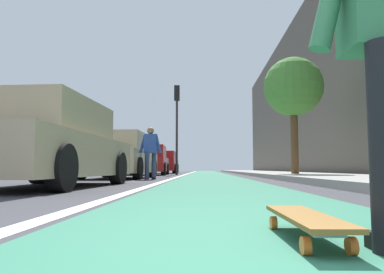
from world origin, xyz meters
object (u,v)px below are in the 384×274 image
(skateboard, at_px, (305,219))
(pedestrian_distant, at_px, (150,149))
(parked_car_far, at_px, (149,161))
(parked_car_end, at_px, (163,163))
(parked_car_near, at_px, (47,146))
(street_tree_mid, at_px, (293,88))
(parked_car_mid, at_px, (120,157))
(traffic_light, at_px, (177,113))

(skateboard, distance_m, pedestrian_distant, 9.84)
(parked_car_far, xyz_separation_m, parked_car_end, (6.71, 0.03, 0.01))
(skateboard, xyz_separation_m, parked_car_near, (4.73, 3.18, 0.63))
(pedestrian_distant, bearing_deg, parked_car_end, 4.71)
(parked_car_near, relative_size, parked_car_end, 1.03)
(parked_car_near, relative_size, street_tree_mid, 1.05)
(skateboard, height_order, pedestrian_distant, pedestrian_distant)
(skateboard, height_order, parked_car_mid, parked_car_mid)
(street_tree_mid, bearing_deg, traffic_light, 37.66)
(parked_car_end, distance_m, pedestrian_distant, 14.61)
(parked_car_end, relative_size, traffic_light, 0.94)
(parked_car_near, relative_size, parked_car_mid, 1.06)
(pedestrian_distant, bearing_deg, parked_car_near, 167.06)
(parked_car_mid, relative_size, parked_car_end, 0.97)
(parked_car_far, bearing_deg, parked_car_near, -179.77)
(parked_car_end, xyz_separation_m, traffic_light, (-6.23, -1.40, 2.50))
(street_tree_mid, xyz_separation_m, pedestrian_distant, (-2.29, 4.86, -2.35))
(skateboard, bearing_deg, traffic_light, 5.95)
(pedestrian_distant, bearing_deg, street_tree_mid, -64.76)
(parked_car_far, relative_size, traffic_light, 0.89)
(parked_car_end, bearing_deg, parked_car_mid, -179.85)
(skateboard, relative_size, parked_car_far, 0.20)
(parked_car_near, bearing_deg, parked_car_end, 0.25)
(skateboard, xyz_separation_m, parked_car_far, (17.44, 3.23, 0.62))
(parked_car_mid, bearing_deg, parked_car_near, -179.53)
(parked_car_near, bearing_deg, traffic_light, -5.68)
(skateboard, height_order, street_tree_mid, street_tree_mid)
(skateboard, xyz_separation_m, parked_car_mid, (10.72, 3.23, 0.63))
(parked_car_end, bearing_deg, parked_car_far, -179.71)
(street_tree_mid, height_order, pedestrian_distant, street_tree_mid)
(parked_car_near, bearing_deg, parked_car_far, 0.23)
(parked_car_near, xyz_separation_m, street_tree_mid, (7.14, -5.98, 2.53))
(street_tree_mid, bearing_deg, parked_car_mid, 100.89)
(skateboard, bearing_deg, pedestrian_distant, 12.15)
(parked_car_near, bearing_deg, pedestrian_distant, -12.94)
(skateboard, xyz_separation_m, traffic_light, (17.92, 1.87, 3.13))
(skateboard, height_order, parked_car_near, parked_car_near)
(parked_car_mid, xyz_separation_m, pedestrian_distant, (-1.13, -1.16, 0.18))
(parked_car_near, height_order, street_tree_mid, street_tree_mid)
(parked_car_end, xyz_separation_m, pedestrian_distant, (-14.56, -1.20, 0.18))
(skateboard, relative_size, street_tree_mid, 0.19)
(parked_car_mid, relative_size, traffic_light, 0.91)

